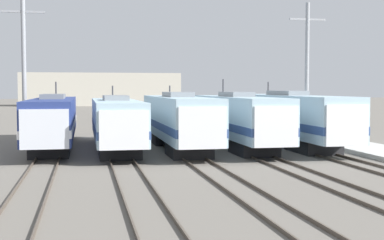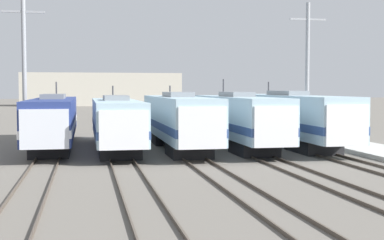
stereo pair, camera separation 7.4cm
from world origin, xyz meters
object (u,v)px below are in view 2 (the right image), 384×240
object	(u,v)px
locomotive_far_left	(53,120)
locomotive_center_left	(116,122)
locomotive_far_right	(290,117)
catenary_tower_right	(307,69)
locomotive_center	(179,120)
catenary_tower_left	(24,67)
locomotive_center_right	(238,119)

from	to	relation	value
locomotive_far_left	locomotive_center_left	distance (m)	5.05
locomotive_far_left	locomotive_far_right	size ratio (longest dim) A/B	0.97
locomotive_far_right	catenary_tower_right	size ratio (longest dim) A/B	1.72
locomotive_center_left	locomotive_center	distance (m)	4.51
locomotive_center_left	locomotive_center	size ratio (longest dim) A/B	1.00
locomotive_center	catenary_tower_right	xyz separation A→B (m)	(11.49, 3.96, 3.85)
locomotive_center_left	catenary_tower_left	bearing A→B (deg)	152.96
locomotive_center_left	catenary_tower_right	size ratio (longest dim) A/B	1.46
locomotive_far_right	catenary_tower_right	world-z (taller)	catenary_tower_right
catenary_tower_left	locomotive_center	bearing A→B (deg)	-19.72
locomotive_center_right	catenary_tower_left	size ratio (longest dim) A/B	1.50
locomotive_center_right	locomotive_far_right	bearing A→B (deg)	13.42
locomotive_far_left	locomotive_far_right	xyz separation A→B (m)	(17.86, -1.62, 0.11)
locomotive_center_left	catenary_tower_left	distance (m)	8.38
locomotive_far_left	catenary_tower_right	distance (m)	20.82
locomotive_center_left	catenary_tower_right	world-z (taller)	catenary_tower_right
locomotive_center_left	locomotive_center	bearing A→B (deg)	-7.65
locomotive_center	locomotive_center_left	bearing A→B (deg)	172.35
locomotive_center	locomotive_far_left	bearing A→B (deg)	161.73
locomotive_center_right	catenary_tower_left	distance (m)	16.40
locomotive_center_right	catenary_tower_left	world-z (taller)	catenary_tower_left
locomotive_center_left	locomotive_far_left	bearing A→B (deg)	152.25
locomotive_center	locomotive_far_right	distance (m)	9.03
locomotive_center_left	locomotive_center_right	size ratio (longest dim) A/B	0.98
locomotive_far_left	locomotive_far_right	distance (m)	17.93
locomotive_center_right	locomotive_far_right	distance (m)	4.59
locomotive_center_right	locomotive_far_right	size ratio (longest dim) A/B	0.87
locomotive_center	catenary_tower_left	xyz separation A→B (m)	(-11.04, 3.96, 3.85)
locomotive_center	locomotive_center_right	xyz separation A→B (m)	(4.46, 0.26, -0.00)
locomotive_center_left	locomotive_far_right	bearing A→B (deg)	3.12
locomotive_far_right	catenary_tower_left	bearing A→B (deg)	172.50
catenary_tower_right	locomotive_far_left	bearing A→B (deg)	-177.17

